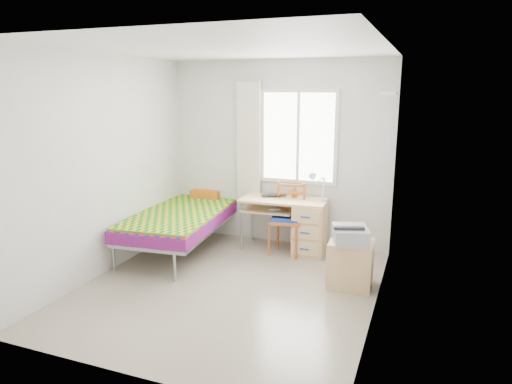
# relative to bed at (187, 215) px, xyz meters

# --- Properties ---
(floor) EXTENTS (3.50, 3.50, 0.00)m
(floor) POSITION_rel_bed_xyz_m (1.10, -1.05, -0.47)
(floor) COLOR #BCAD93
(floor) RESTS_ON ground
(ceiling) EXTENTS (3.50, 3.50, 0.00)m
(ceiling) POSITION_rel_bed_xyz_m (1.10, -1.05, 2.13)
(ceiling) COLOR white
(ceiling) RESTS_ON wall_back
(wall_back) EXTENTS (3.20, 0.00, 3.20)m
(wall_back) POSITION_rel_bed_xyz_m (1.10, 0.70, 0.83)
(wall_back) COLOR silver
(wall_back) RESTS_ON ground
(wall_left) EXTENTS (0.00, 3.50, 3.50)m
(wall_left) POSITION_rel_bed_xyz_m (-0.50, -1.05, 0.83)
(wall_left) COLOR silver
(wall_left) RESTS_ON ground
(wall_right) EXTENTS (0.00, 3.50, 3.50)m
(wall_right) POSITION_rel_bed_xyz_m (2.70, -1.05, 0.83)
(wall_right) COLOR silver
(wall_right) RESTS_ON ground
(window) EXTENTS (1.10, 0.04, 1.30)m
(window) POSITION_rel_bed_xyz_m (1.40, 0.68, 1.08)
(window) COLOR white
(window) RESTS_ON wall_back
(curtain) EXTENTS (0.35, 0.05, 1.70)m
(curtain) POSITION_rel_bed_xyz_m (0.68, 0.63, 0.98)
(curtain) COLOR beige
(curtain) RESTS_ON wall_back
(floating_shelf) EXTENTS (0.20, 0.32, 0.03)m
(floating_shelf) POSITION_rel_bed_xyz_m (2.59, 0.35, 1.68)
(floating_shelf) COLOR white
(floating_shelf) RESTS_ON wall_right
(bed) EXTENTS (1.25, 2.34, 0.98)m
(bed) POSITION_rel_bed_xyz_m (0.00, 0.00, 0.00)
(bed) COLOR #92969A
(bed) RESTS_ON floor
(desk) EXTENTS (1.20, 0.60, 0.73)m
(desk) POSITION_rel_bed_xyz_m (1.60, 0.37, -0.08)
(desk) COLOR #E2C876
(desk) RESTS_ON floor
(chair) EXTENTS (0.48, 0.48, 0.96)m
(chair) POSITION_rel_bed_xyz_m (1.39, 0.31, 0.06)
(chair) COLOR #A83920
(chair) RESTS_ON floor
(cabinet) EXTENTS (0.51, 0.45, 0.53)m
(cabinet) POSITION_rel_bed_xyz_m (2.37, -0.50, -0.21)
(cabinet) COLOR tan
(cabinet) RESTS_ON floor
(printer) EXTENTS (0.48, 0.52, 0.18)m
(printer) POSITION_rel_bed_xyz_m (2.36, -0.54, 0.15)
(printer) COLOR #A0A2A8
(printer) RESTS_ON cabinet
(laptop) EXTENTS (0.41, 0.36, 0.03)m
(laptop) POSITION_rel_bed_xyz_m (1.15, 0.42, 0.27)
(laptop) COLOR black
(laptop) RESTS_ON desk
(pen_cup) EXTENTS (0.09, 0.09, 0.10)m
(pen_cup) POSITION_rel_bed_xyz_m (1.40, 0.54, 0.31)
(pen_cup) COLOR orange
(pen_cup) RESTS_ON desk
(task_lamp) EXTENTS (0.23, 0.32, 0.41)m
(task_lamp) POSITION_rel_bed_xyz_m (1.76, 0.34, 0.51)
(task_lamp) COLOR white
(task_lamp) RESTS_ON desk
(book) EXTENTS (0.23, 0.27, 0.02)m
(book) POSITION_rel_bed_xyz_m (1.09, 0.35, 0.12)
(book) COLOR gray
(book) RESTS_ON desk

